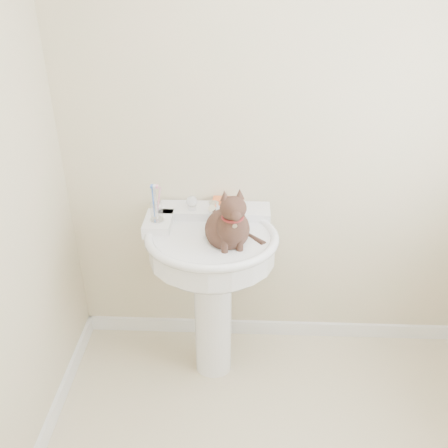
# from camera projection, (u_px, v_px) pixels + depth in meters

# --- Properties ---
(wall_back) EXTENTS (2.20, 0.00, 2.50)m
(wall_back) POSITION_uv_depth(u_px,v_px,m) (283.00, 135.00, 2.39)
(wall_back) COLOR beige
(wall_back) RESTS_ON ground
(baseboard_back) EXTENTS (2.20, 0.02, 0.09)m
(baseboard_back) POSITION_uv_depth(u_px,v_px,m) (271.00, 328.00, 2.98)
(baseboard_back) COLOR white
(baseboard_back) RESTS_ON floor
(pedestal_sink) EXTENTS (0.65, 0.64, 0.89)m
(pedestal_sink) POSITION_uv_depth(u_px,v_px,m) (212.00, 262.00, 2.42)
(pedestal_sink) COLOR white
(pedestal_sink) RESTS_ON floor
(faucet) EXTENTS (0.28, 0.12, 0.14)m
(faucet) POSITION_uv_depth(u_px,v_px,m) (214.00, 204.00, 2.45)
(faucet) COLOR silver
(faucet) RESTS_ON pedestal_sink
(soap_bar) EXTENTS (0.09, 0.06, 0.03)m
(soap_bar) POSITION_uv_depth(u_px,v_px,m) (222.00, 201.00, 2.54)
(soap_bar) COLOR orange
(soap_bar) RESTS_ON pedestal_sink
(toothbrush_cup) EXTENTS (0.07, 0.07, 0.18)m
(toothbrush_cup) POSITION_uv_depth(u_px,v_px,m) (157.00, 212.00, 2.37)
(toothbrush_cup) COLOR silver
(toothbrush_cup) RESTS_ON pedestal_sink
(cat) EXTENTS (0.23, 0.29, 0.42)m
(cat) POSITION_uv_depth(u_px,v_px,m) (228.00, 226.00, 2.25)
(cat) COLOR #4B2B21
(cat) RESTS_ON pedestal_sink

